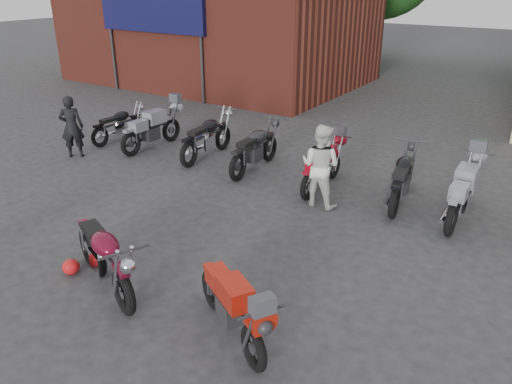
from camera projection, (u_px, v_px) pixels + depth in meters
The scene contains 14 objects.
ground at pixel (137, 295), 7.47m from camera, with size 90.00×90.00×0.00m, color #2C2C2E.
brick_building at pixel (219, 33), 21.90m from camera, with size 12.00×8.00×4.00m, color maroon.
vintage_motorcycle at pixel (104, 252), 7.39m from camera, with size 2.16×0.71×1.25m, color #5D0B21, non-canonical shape.
sportbike at pixel (232, 302), 6.41m from camera, with size 1.87×0.62×1.09m, color red, non-canonical shape.
helmet at pixel (71, 267), 7.95m from camera, with size 0.27×0.27×0.25m, color red.
person_dark at pixel (72, 127), 12.79m from camera, with size 0.59×0.39×1.61m, color black.
person_light at pixel (320, 166), 10.05m from camera, with size 0.83×0.65×1.71m, color silver.
row_bike_0 at pixel (119, 123), 14.13m from camera, with size 1.81×0.60×1.05m, color black, non-canonical shape.
row_bike_1 at pixel (152, 126), 13.50m from camera, with size 2.10×0.69×1.22m, color #92929F, non-canonical shape.
row_bike_2 at pixel (207, 135), 12.79m from camera, with size 2.14×0.71×1.24m, color black, non-canonical shape.
row_bike_3 at pixel (255, 146), 11.98m from camera, with size 2.12×0.70×1.23m, color black, non-canonical shape.
row_bike_4 at pixel (323, 164), 10.97m from camera, with size 1.92×0.63×1.11m, color #AE0E22, non-canonical shape.
row_bike_5 at pixel (403, 175), 10.25m from camera, with size 2.11×0.69×1.22m, color black, non-canonical shape.
row_bike_6 at pixel (463, 189), 9.55m from camera, with size 2.14×0.70×1.24m, color gray, non-canonical shape.
Camera 1 is at (4.91, -4.21, 4.42)m, focal length 35.00 mm.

